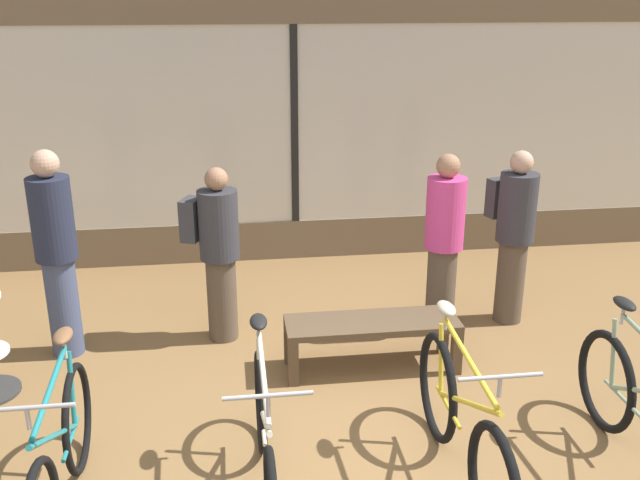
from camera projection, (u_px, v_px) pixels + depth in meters
ground_plane at (357, 470)px, 4.62m from camera, size 24.00×24.00×0.00m
shop_back_wall at (294, 116)px, 7.73m from camera, size 12.00×0.08×3.20m
bicycle_far_left at (61, 460)px, 4.09m from camera, size 0.46×1.70×1.04m
bicycle_left at (265, 443)px, 4.26m from camera, size 0.46×1.76×1.02m
bicycle_right at (462, 428)px, 4.37m from camera, size 0.46×1.83×1.06m
display_bench at (372, 329)px, 5.75m from camera, size 1.40×0.44×0.43m
customer_near_rack at (217, 249)px, 6.11m from camera, size 0.55×0.45×1.56m
customer_by_window at (56, 250)px, 5.80m from camera, size 0.47×0.47×1.77m
customer_mid_floor at (513, 232)px, 6.45m from camera, size 0.43×0.54×1.62m
customer_near_bench at (444, 241)px, 6.24m from camera, size 0.48×0.48×1.64m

